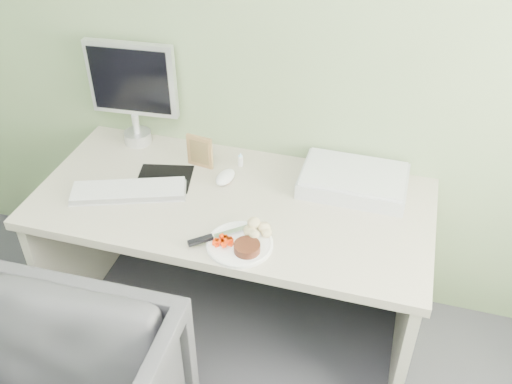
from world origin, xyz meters
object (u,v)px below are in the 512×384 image
(plate, at_px, (240,244))
(monitor, at_px, (133,88))
(desk, at_px, (233,234))
(scanner, at_px, (354,181))

(plate, xyz_separation_m, monitor, (-0.66, 0.56, 0.26))
(desk, height_order, plate, plate)
(plate, height_order, monitor, monitor)
(plate, distance_m, scanner, 0.58)
(desk, distance_m, plate, 0.33)
(scanner, height_order, monitor, monitor)
(desk, bearing_deg, monitor, 150.43)
(plate, bearing_deg, monitor, 139.67)
(desk, height_order, scanner, scanner)
(scanner, bearing_deg, desk, -154.49)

